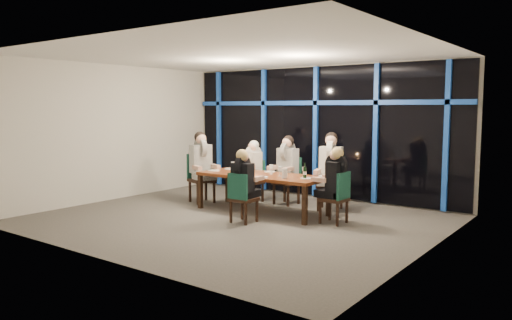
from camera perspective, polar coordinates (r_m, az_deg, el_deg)
The scene contains 29 objects.
room at distance 9.05m, azimuth -2.27°, elevation 5.83°, with size 7.04×7.00×3.02m.
window_wall at distance 11.49m, azimuth 6.99°, elevation 3.46°, with size 6.86×0.43×2.94m.
dining_table at distance 9.78m, azimuth 0.70°, elevation -2.05°, with size 2.60×1.00×0.75m.
chair_far_left at distance 10.97m, azimuth -0.12°, elevation -2.07°, with size 0.54×0.54×0.91m.
chair_far_mid at distance 10.68m, azimuth 3.78°, elevation -2.05°, with size 0.50×0.50×1.00m.
chair_far_right at distance 10.19m, azimuth 8.59°, elevation -2.28°, with size 0.62×0.62×1.07m.
chair_end_left at distance 10.94m, azimuth -6.43°, elevation -1.73°, with size 0.63×0.63×1.05m.
chair_end_right at distance 8.92m, azimuth 9.34°, elevation -3.97°, with size 0.44×0.44×0.93m.
chair_near_mid at distance 8.87m, azimuth -1.71°, elevation -4.06°, with size 0.42×0.42×0.90m.
diner_far_left at distance 10.88m, azimuth -0.46°, elevation -0.21°, with size 0.55×0.62×0.89m.
diner_far_mid at distance 10.56m, azimuth 3.52°, elevation 0.03°, with size 0.52×0.64×0.97m.
diner_far_right at distance 10.05m, azimuth 8.53°, elevation 0.02°, with size 0.63×0.72×1.04m.
diner_end_left at distance 10.81m, azimuth -6.25°, elevation 0.39°, with size 0.72×0.64×1.02m.
diner_end_right at distance 8.91m, azimuth 8.94°, elevation -1.58°, with size 0.58×0.47×0.90m.
diner_near_mid at distance 8.88m, azimuth -1.41°, elevation -1.71°, with size 0.45×0.56×0.88m.
plate_far_left at distance 10.60m, azimuth -3.01°, elevation -1.02°, with size 0.24×0.24×0.01m, color white.
plate_far_mid at distance 10.14m, azimuth 1.59°, elevation -1.33°, with size 0.24×0.24×0.01m, color white.
plate_far_right at distance 9.53m, azimuth 7.87°, elevation -1.86°, with size 0.24×0.24×0.01m, color white.
plate_end_left at distance 10.34m, azimuth -4.85°, elevation -1.21°, with size 0.24×0.24×0.01m, color white.
plate_end_right at distance 9.21m, azimuth 5.86°, elevation -2.11°, with size 0.24×0.24×0.01m, color white.
plate_near_mid at distance 9.34m, azimuth 0.68°, elevation -1.96°, with size 0.24×0.24×0.01m, color white.
wine_bottle at distance 9.21m, azimuth 5.59°, elevation -1.45°, with size 0.07×0.07×0.29m.
water_pitcher at distance 9.21m, azimuth 3.29°, elevation -1.57°, with size 0.11×0.10×0.18m.
tea_light at distance 9.62m, azimuth -0.62°, elevation -1.68°, with size 0.05×0.05×0.03m, color #FEAF4C.
wine_glass_a at distance 9.88m, azimuth -1.02°, elevation -0.74°, with size 0.08×0.08×0.19m.
wine_glass_b at distance 9.79m, azimuth 1.75°, elevation -0.82°, with size 0.07×0.07×0.19m.
wine_glass_c at distance 9.51m, azimuth 2.74°, elevation -1.05°, with size 0.07×0.07×0.19m.
wine_glass_d at distance 10.25m, azimuth -2.66°, elevation -0.49°, with size 0.08×0.08×0.20m.
wine_glass_e at distance 9.49m, azimuth 5.51°, elevation -1.10°, with size 0.07×0.07×0.18m.
Camera 1 is at (5.67, -7.06, 2.05)m, focal length 35.00 mm.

